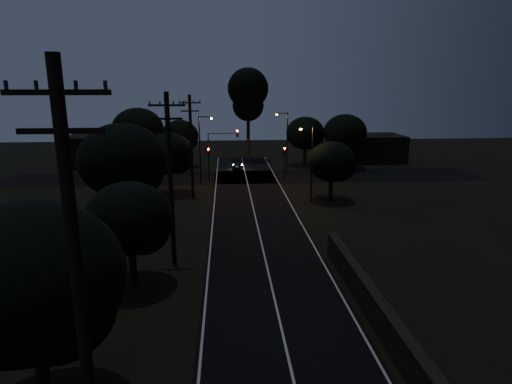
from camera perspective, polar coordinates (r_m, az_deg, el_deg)
road_surface at (r=44.06m, az=-0.66°, el=-0.91°), size 60.00×70.00×0.03m
retaining_wall at (r=20.66m, az=28.14°, el=-19.09°), size 6.93×26.00×1.60m
utility_pole_near at (r=11.23m, az=-22.36°, el=-14.10°), size 2.20×0.30×12.00m
utility_pole_mid at (r=27.19m, az=-11.35°, el=1.84°), size 2.20×0.30×11.00m
utility_pole_far at (r=43.91m, az=-8.63°, el=6.17°), size 2.20×0.30×10.50m
tree_left_a at (r=15.96m, az=-27.32°, el=-10.89°), size 6.16×6.16×7.80m
tree_left_b at (r=24.98m, az=-16.19°, el=-3.65°), size 4.86×4.86×6.18m
tree_left_c at (r=34.62m, az=-16.97°, el=3.78°), size 6.81×6.81×8.60m
tree_left_d at (r=46.19m, az=-11.27°, el=4.91°), size 5.19×5.19×6.58m
tree_far_nw at (r=62.00m, az=-9.95°, el=7.28°), size 5.27×5.27×6.68m
tree_far_w at (r=58.62m, az=-15.25°, el=7.86°), size 6.73×6.73×8.58m
tree_far_ne at (r=62.75m, az=6.78°, el=7.67°), size 5.55×5.55×7.03m
tree_far_e at (r=60.95m, az=11.99°, el=7.63°), size 5.97×5.97×7.57m
tree_right_a at (r=43.29m, az=10.31°, el=3.87°), size 4.74×4.74×6.02m
tall_pine at (r=66.49m, az=-1.06°, el=12.92°), size 6.17×6.17×14.02m
building_left at (r=66.38m, az=-19.38°, el=5.29°), size 10.00×8.00×4.40m
building_right at (r=68.84m, az=15.14°, el=5.71°), size 9.00×7.00×4.00m
signal_left at (r=52.11m, az=-6.32°, el=4.51°), size 0.28×0.35×4.10m
signal_right at (r=52.55m, az=3.78°, el=4.65°), size 0.28×0.35×4.10m
signal_mast at (r=51.85m, az=-4.50°, el=6.19°), size 3.70×0.35×6.25m
streetlight_a at (r=49.91m, az=-7.28°, el=6.16°), size 1.66×0.26×8.00m
streetlight_b at (r=56.33m, az=3.98°, el=7.12°), size 1.66×0.26×8.00m
streetlight_c at (r=42.79m, az=7.26°, el=4.48°), size 1.46×0.26×7.50m
car at (r=58.40m, az=-2.53°, el=3.34°), size 1.59×3.41×1.13m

